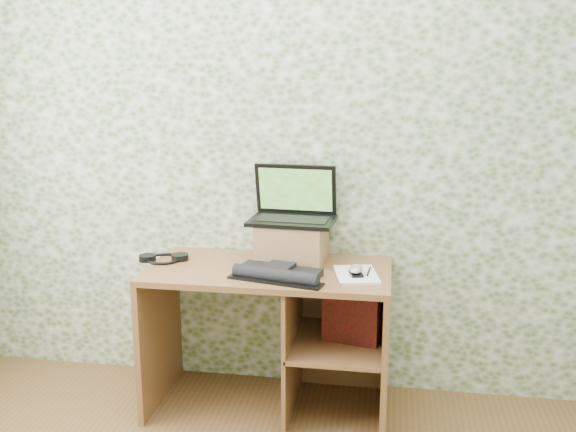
% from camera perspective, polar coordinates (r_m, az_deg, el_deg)
% --- Properties ---
extents(wall_back, '(3.50, 0.00, 3.50)m').
position_cam_1_polar(wall_back, '(3.36, -0.78, 5.92)').
color(wall_back, silver).
rests_on(wall_back, ground).
extents(desk, '(1.20, 0.60, 0.75)m').
position_cam_1_polar(desk, '(3.29, -0.25, -9.04)').
color(desk, brown).
rests_on(desk, floor).
extents(riser, '(0.35, 0.30, 0.20)m').
position_cam_1_polar(riser, '(3.27, 0.36, -2.31)').
color(riser, '#946742').
rests_on(riser, desk).
extents(laptop, '(0.44, 0.32, 0.28)m').
position_cam_1_polar(laptop, '(3.28, 0.49, 0.72)').
color(laptop, black).
rests_on(laptop, riser).
extents(keyboard, '(0.46, 0.32, 0.06)m').
position_cam_1_polar(keyboard, '(3.03, -0.94, -5.11)').
color(keyboard, black).
rests_on(keyboard, desk).
extents(headphones, '(0.25, 0.22, 0.03)m').
position_cam_1_polar(headphones, '(3.36, -10.98, -3.70)').
color(headphones, black).
rests_on(headphones, desk).
extents(notepad, '(0.24, 0.31, 0.01)m').
position_cam_1_polar(notepad, '(3.08, 6.10, -5.21)').
color(notepad, white).
rests_on(notepad, desk).
extents(mouse, '(0.09, 0.12, 0.04)m').
position_cam_1_polar(mouse, '(3.05, 6.06, -4.90)').
color(mouse, silver).
rests_on(mouse, notepad).
extents(pen, '(0.02, 0.14, 0.01)m').
position_cam_1_polar(pen, '(3.10, 7.19, -4.89)').
color(pen, black).
rests_on(pen, notepad).
extents(red_box, '(0.29, 0.15, 0.33)m').
position_cam_1_polar(red_box, '(3.20, 5.67, -8.31)').
color(red_box, maroon).
rests_on(red_box, desk).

